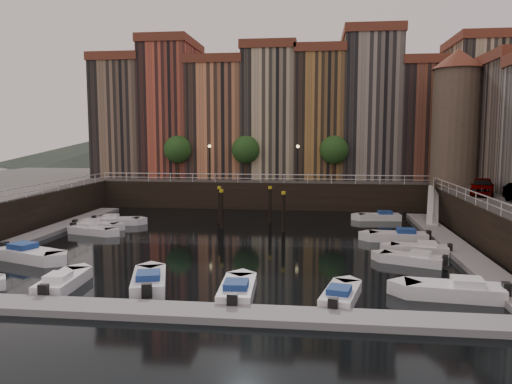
# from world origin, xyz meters

# --- Properties ---
(ground) EXTENTS (200.00, 200.00, 0.00)m
(ground) POSITION_xyz_m (0.00, 0.00, 0.00)
(ground) COLOR black
(ground) RESTS_ON ground
(quay_far) EXTENTS (80.00, 20.00, 3.00)m
(quay_far) POSITION_xyz_m (0.00, 26.00, 1.50)
(quay_far) COLOR black
(quay_far) RESTS_ON ground
(dock_left) EXTENTS (2.00, 28.00, 0.35)m
(dock_left) POSITION_xyz_m (-16.20, -1.00, 0.17)
(dock_left) COLOR gray
(dock_left) RESTS_ON ground
(dock_right) EXTENTS (2.00, 28.00, 0.35)m
(dock_right) POSITION_xyz_m (16.20, -1.00, 0.17)
(dock_right) COLOR gray
(dock_right) RESTS_ON ground
(dock_near) EXTENTS (30.00, 2.00, 0.35)m
(dock_near) POSITION_xyz_m (0.00, -17.00, 0.17)
(dock_near) COLOR gray
(dock_near) RESTS_ON ground
(mountains) EXTENTS (145.00, 100.00, 18.00)m
(mountains) POSITION_xyz_m (1.72, 110.00, 7.92)
(mountains) COLOR #2D382D
(mountains) RESTS_ON ground
(far_terrace) EXTENTS (48.70, 10.30, 17.50)m
(far_terrace) POSITION_xyz_m (3.31, 23.50, 10.95)
(far_terrace) COLOR #826953
(far_terrace) RESTS_ON quay_far
(corner_tower) EXTENTS (5.20, 5.20, 13.80)m
(corner_tower) POSITION_xyz_m (20.00, 14.50, 10.19)
(corner_tower) COLOR #6B5B4C
(corner_tower) RESTS_ON quay_right
(promenade_trees) EXTENTS (21.20, 3.20, 5.20)m
(promenade_trees) POSITION_xyz_m (-1.33, 18.20, 6.58)
(promenade_trees) COLOR black
(promenade_trees) RESTS_ON quay_far
(street_lamps) EXTENTS (10.36, 0.36, 4.18)m
(street_lamps) POSITION_xyz_m (-1.00, 17.20, 5.90)
(street_lamps) COLOR black
(street_lamps) RESTS_ON quay_far
(railings) EXTENTS (36.08, 34.04, 0.52)m
(railings) POSITION_xyz_m (0.00, 4.88, 3.79)
(railings) COLOR white
(railings) RESTS_ON ground
(gangway) EXTENTS (2.78, 8.32, 3.73)m
(gangway) POSITION_xyz_m (17.10, 10.00, 1.92)
(gangway) COLOR white
(gangway) RESTS_ON ground
(mooring_pilings) EXTENTS (6.63, 4.58, 3.78)m
(mooring_pilings) POSITION_xyz_m (0.01, 5.80, 1.65)
(mooring_pilings) COLOR black
(mooring_pilings) RESTS_ON ground
(boat_left_1) EXTENTS (5.29, 3.44, 1.19)m
(boat_left_1) POSITION_xyz_m (-12.68, -8.28, 0.40)
(boat_left_1) COLOR white
(boat_left_1) RESTS_ON ground
(boat_left_2) EXTENTS (4.36, 2.60, 0.98)m
(boat_left_2) POSITION_xyz_m (-12.53, 0.67, 0.33)
(boat_left_2) COLOR white
(boat_left_2) RESTS_ON ground
(boat_left_3) EXTENTS (4.19, 1.73, 0.95)m
(boat_left_3) POSITION_xyz_m (-13.18, 2.76, 0.32)
(boat_left_3) COLOR white
(boat_left_3) RESTS_ON ground
(boat_left_4) EXTENTS (4.40, 2.16, 0.99)m
(boat_left_4) POSITION_xyz_m (-12.33, 5.28, 0.33)
(boat_left_4) COLOR white
(boat_left_4) RESTS_ON ground
(boat_right_0) EXTENTS (5.11, 2.31, 1.15)m
(boat_right_0) POSITION_xyz_m (13.25, -12.87, 0.39)
(boat_right_0) COLOR white
(boat_right_0) RESTS_ON ground
(boat_right_1) EXTENTS (4.16, 2.81, 0.94)m
(boat_right_1) POSITION_xyz_m (12.40, -6.17, 0.32)
(boat_right_1) COLOR white
(boat_right_1) RESTS_ON ground
(boat_right_2) EXTENTS (4.18, 2.02, 0.94)m
(boat_right_2) POSITION_xyz_m (13.44, -3.14, 0.32)
(boat_right_2) COLOR white
(boat_right_2) RESTS_ON ground
(boat_right_3) EXTENTS (4.69, 1.81, 1.07)m
(boat_right_3) POSITION_xyz_m (12.63, 0.95, 0.36)
(boat_right_3) COLOR white
(boat_right_3) RESTS_ON ground
(boat_right_4) EXTENTS (4.30, 1.91, 0.97)m
(boat_right_4) POSITION_xyz_m (12.36, 10.74, 0.33)
(boat_right_4) COLOR white
(boat_right_4) RESTS_ON ground
(boat_near_0) EXTENTS (1.87, 4.49, 1.02)m
(boat_near_0) POSITION_xyz_m (-7.38, -13.80, 0.34)
(boat_near_0) COLOR white
(boat_near_0) RESTS_ON ground
(boat_near_1) EXTENTS (2.96, 4.92, 1.10)m
(boat_near_1) POSITION_xyz_m (-2.75, -13.18, 0.37)
(boat_near_1) COLOR white
(boat_near_1) RESTS_ON ground
(boat_near_2) EXTENTS (1.90, 4.66, 1.06)m
(boat_near_2) POSITION_xyz_m (2.22, -14.11, 0.36)
(boat_near_2) COLOR white
(boat_near_2) RESTS_ON ground
(boat_near_3) EXTENTS (2.34, 4.29, 0.96)m
(boat_near_3) POSITION_xyz_m (7.41, -14.19, 0.32)
(boat_near_3) COLOR white
(boat_near_3) RESTS_ON ground
(car_a) EXTENTS (3.19, 4.91, 1.55)m
(car_a) POSITION_xyz_m (20.22, 6.03, 3.78)
(car_a) COLOR gray
(car_a) RESTS_ON quay_right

